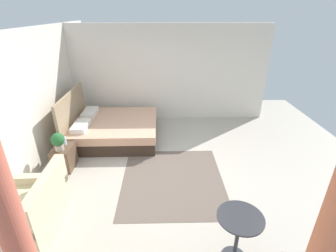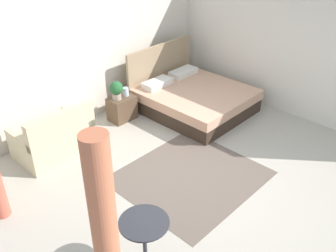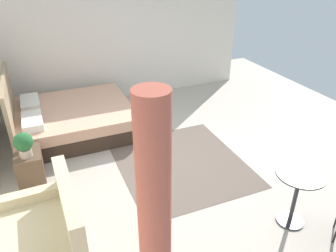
{
  "view_description": "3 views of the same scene",
  "coord_description": "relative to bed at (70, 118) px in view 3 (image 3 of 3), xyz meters",
  "views": [
    {
      "loc": [
        -4.03,
        0.17,
        2.98
      ],
      "look_at": [
        0.61,
        0.07,
        0.78
      ],
      "focal_mm": 26.16,
      "sensor_mm": 36.0,
      "label": 1
    },
    {
      "loc": [
        -3.82,
        -2.98,
        3.71
      ],
      "look_at": [
        -0.3,
        0.39,
        0.83
      ],
      "focal_mm": 39.63,
      "sensor_mm": 36.0,
      "label": 2
    },
    {
      "loc": [
        -4.09,
        1.85,
        3.01
      ],
      "look_at": [
        0.14,
        0.09,
        0.54
      ],
      "focal_mm": 34.68,
      "sensor_mm": 36.0,
      "label": 3
    }
  ],
  "objects": [
    {
      "name": "ground_plane",
      "position": [
        -1.57,
        -1.46,
        -0.29
      ],
      "size": [
        8.79,
        8.6,
        0.02
      ],
      "primitive_type": "cube",
      "color": "#B2A899"
    },
    {
      "name": "wall_right",
      "position": [
        1.32,
        -1.46,
        1.07
      ],
      "size": [
        0.12,
        5.6,
        2.69
      ],
      "primitive_type": "cube",
      "color": "silver",
      "rests_on": "ground"
    },
    {
      "name": "area_rug",
      "position": [
        -1.77,
        -1.47,
        -0.27
      ],
      "size": [
        2.13,
        1.92,
        0.01
      ],
      "primitive_type": "cube",
      "color": "#66564C",
      "rests_on": "ground"
    },
    {
      "name": "bed",
      "position": [
        0.0,
        0.0,
        0.0
      ],
      "size": [
        1.91,
        2.1,
        1.21
      ],
      "color": "#38281E",
      "rests_on": "ground"
    },
    {
      "name": "couch",
      "position": [
        -2.89,
        0.64,
        0.03
      ],
      "size": [
        1.25,
        0.86,
        0.92
      ],
      "color": "beige",
      "rests_on": "ground"
    },
    {
      "name": "nightstand",
      "position": [
        -1.3,
        0.75,
        -0.04
      ],
      "size": [
        0.52,
        0.37,
        0.48
      ],
      "color": "brown",
      "rests_on": "ground"
    },
    {
      "name": "potted_plant",
      "position": [
        -1.4,
        0.75,
        0.41
      ],
      "size": [
        0.26,
        0.26,
        0.37
      ],
      "color": "tan",
      "rests_on": "nightstand"
    },
    {
      "name": "vase",
      "position": [
        -1.18,
        0.76,
        0.29
      ],
      "size": [
        0.12,
        0.12,
        0.17
      ],
      "color": "silver",
      "rests_on": "nightstand"
    },
    {
      "name": "balcony_table",
      "position": [
        -3.44,
        -2.21,
        0.23
      ],
      "size": [
        0.57,
        0.57,
        0.74
      ],
      "color": "#2D2D33",
      "rests_on": "ground"
    }
  ]
}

